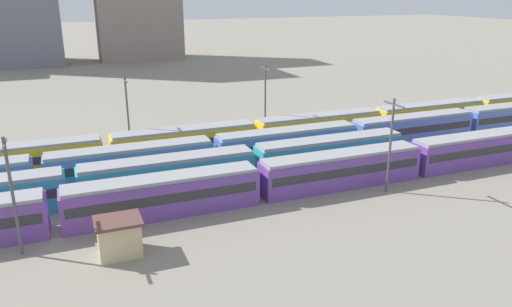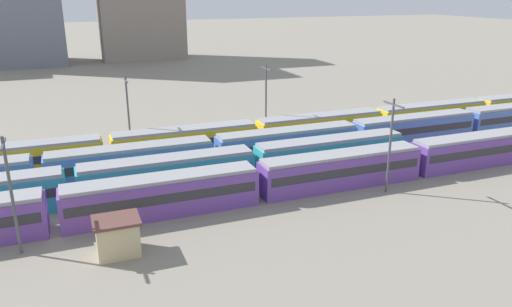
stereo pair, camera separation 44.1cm
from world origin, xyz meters
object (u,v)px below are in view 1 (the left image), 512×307
(train_track_0, at_px, (258,181))
(catenary_pole_0, at_px, (12,191))
(catenary_pole_1, at_px, (265,99))
(catenary_pole_3, at_px, (128,112))
(train_track_1, at_px, (169,174))
(catenary_pole_2, at_px, (391,141))
(train_track_2, at_px, (287,143))
(signal_hut, at_px, (119,237))
(train_track_3, at_px, (319,127))

(train_track_0, distance_m, catenary_pole_0, 21.94)
(catenary_pole_1, xyz_separation_m, catenary_pole_3, (-18.28, 0.02, -0.20))
(train_track_1, height_order, catenary_pole_2, catenary_pole_2)
(train_track_0, distance_m, catenary_pole_1, 20.61)
(train_track_2, relative_size, catenary_pole_1, 8.85)
(train_track_2, xyz_separation_m, signal_hut, (-22.23, -16.43, -0.35))
(train_track_2, bearing_deg, catenary_pole_0, -155.30)
(train_track_3, xyz_separation_m, signal_hut, (-29.55, -21.63, -0.35))
(catenary_pole_1, height_order, catenary_pole_3, catenary_pole_1)
(train_track_2, xyz_separation_m, catenary_pole_1, (0.37, 8.00, 3.94))
(train_track_0, distance_m, train_track_2, 13.15)
(train_track_0, xyz_separation_m, catenary_pole_2, (13.11, -3.07, 3.56))
(train_track_0, relative_size, catenary_pole_0, 7.70)
(train_track_1, xyz_separation_m, catenary_pole_2, (20.95, -8.27, 3.56))
(train_track_0, height_order, catenary_pole_0, catenary_pole_0)
(catenary_pole_2, xyz_separation_m, catenary_pole_3, (-22.98, 21.50, 0.18))
(train_track_3, relative_size, catenary_pole_2, 9.52)
(train_track_2, relative_size, catenary_pole_0, 9.65)
(train_track_3, bearing_deg, train_track_0, -134.55)
(catenary_pole_2, bearing_deg, catenary_pole_0, -179.87)
(train_track_0, height_order, train_track_3, same)
(train_track_3, relative_size, signal_hut, 26.00)
(catenary_pole_1, height_order, catenary_pole_2, catenary_pole_1)
(catenary_pole_0, relative_size, catenary_pole_1, 0.92)
(train_track_1, height_order, train_track_3, same)
(train_track_0, bearing_deg, catenary_pole_0, -171.62)
(catenary_pole_2, height_order, catenary_pole_3, catenary_pole_3)
(train_track_0, bearing_deg, train_track_1, 146.44)
(catenary_pole_0, xyz_separation_m, signal_hut, (7.24, -2.87, -3.84))
(train_track_2, height_order, signal_hut, train_track_2)
(train_track_0, height_order, train_track_2, same)
(train_track_0, xyz_separation_m, catenary_pole_0, (-21.43, -3.16, 3.49))
(train_track_1, relative_size, signal_hut, 15.50)
(catenary_pole_2, bearing_deg, train_track_1, 158.44)
(train_track_2, bearing_deg, train_track_1, -161.87)
(train_track_1, bearing_deg, catenary_pole_0, -148.42)
(catenary_pole_1, bearing_deg, train_track_2, -92.62)
(train_track_2, height_order, catenary_pole_0, catenary_pole_0)
(train_track_1, bearing_deg, train_track_3, 24.15)
(catenary_pole_1, relative_size, signal_hut, 2.94)
(catenary_pole_0, height_order, catenary_pole_3, catenary_pole_3)
(train_track_2, distance_m, train_track_3, 8.97)
(catenary_pole_0, xyz_separation_m, catenary_pole_1, (29.84, 21.56, 0.45))
(train_track_0, relative_size, catenary_pole_3, 7.33)
(train_track_0, height_order, catenary_pole_3, catenary_pole_3)
(train_track_1, bearing_deg, catenary_pole_2, -21.56)
(catenary_pole_3, bearing_deg, train_track_2, -24.13)
(train_track_1, distance_m, signal_hut, 12.91)
(train_track_3, height_order, catenary_pole_2, catenary_pole_2)
(catenary_pole_0, xyz_separation_m, catenary_pole_3, (11.56, 21.58, 0.25))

